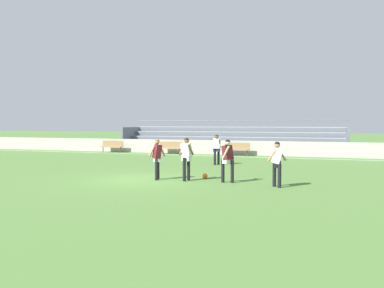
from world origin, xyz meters
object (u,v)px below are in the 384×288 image
at_px(bench_far_right, 112,145).
at_px(player_dark_pressing_high, 228,157).
at_px(player_white_wide_left, 186,155).
at_px(bench_centre_sideline, 171,147).
at_px(soccer_ball, 205,176).
at_px(player_white_overlapping, 277,160).
at_px(bleacher_stand, 230,139).
at_px(player_white_dropping_back, 217,147).
at_px(bench_near_bin, 237,148).
at_px(player_dark_trailing_run, 157,155).

distance_m(bench_far_right, player_dark_pressing_high, 17.59).
bearing_deg(player_white_wide_left, bench_far_right, 130.40).
xyz_separation_m(bench_centre_sideline, soccer_ball, (6.28, -11.75, -0.44)).
bearing_deg(player_dark_pressing_high, player_white_overlapping, -13.78).
bearing_deg(bench_far_right, player_dark_pressing_high, -45.39).
distance_m(bleacher_stand, player_white_dropping_back, 9.74).
bearing_deg(bench_near_bin, player_white_dropping_back, -87.46).
height_order(player_white_wide_left, player_white_dropping_back, player_white_wide_left).
relative_size(bench_near_bin, player_dark_trailing_run, 1.09).
xyz_separation_m(bench_far_right, soccer_ball, (11.21, -11.75, -0.44)).
height_order(bench_far_right, player_white_dropping_back, player_white_dropping_back).
height_order(bench_far_right, player_white_overlapping, player_white_overlapping).
relative_size(bench_centre_sideline, bench_far_right, 1.00).
relative_size(bleacher_stand, player_dark_pressing_high, 10.50).
xyz_separation_m(player_dark_pressing_high, soccer_ball, (-1.14, 0.77, -0.88)).
relative_size(player_dark_pressing_high, player_white_dropping_back, 1.00).
xyz_separation_m(bench_near_bin, player_white_wide_left, (0.75, -12.54, 0.48)).
height_order(bench_centre_sideline, player_dark_trailing_run, player_dark_trailing_run).
bearing_deg(player_dark_trailing_run, player_white_dropping_back, 83.33).
bearing_deg(bench_near_bin, player_white_overlapping, -71.44).
distance_m(bench_near_bin, player_dark_trailing_run, 12.69).
distance_m(bench_far_right, bench_near_bin, 9.93).
bearing_deg(bench_far_right, player_white_dropping_back, -31.79).
xyz_separation_m(bench_far_right, player_white_overlapping, (14.29, -13.00, 0.42)).
height_order(player_white_overlapping, soccer_ball, player_white_overlapping).
relative_size(player_white_wide_left, player_white_dropping_back, 1.04).
bearing_deg(player_dark_pressing_high, bench_centre_sideline, 120.66).
relative_size(bench_far_right, player_white_dropping_back, 1.08).
height_order(bench_near_bin, player_white_wide_left, player_white_wide_left).
height_order(bleacher_stand, bench_centre_sideline, bleacher_stand).
height_order(player_dark_pressing_high, player_dark_trailing_run, player_dark_pressing_high).
relative_size(bleacher_stand, bench_near_bin, 9.73).
height_order(bench_far_right, player_dark_pressing_high, player_dark_pressing_high).
xyz_separation_m(bench_centre_sideline, bench_far_right, (-4.93, 0.00, 0.00)).
bearing_deg(bench_centre_sideline, bleacher_stand, 41.72).
relative_size(player_white_overlapping, soccer_ball, 7.44).
bearing_deg(soccer_ball, bench_near_bin, 96.24).
bearing_deg(player_white_wide_left, player_dark_pressing_high, 0.67).
bearing_deg(player_dark_pressing_high, player_white_wide_left, -179.33).
height_order(bench_far_right, soccer_ball, bench_far_right).
height_order(bench_far_right, player_dark_trailing_run, player_dark_trailing_run).
bearing_deg(player_white_overlapping, player_white_dropping_back, 121.47).
distance_m(bench_far_right, player_dark_trailing_run, 15.82).
distance_m(bleacher_stand, player_white_wide_left, 15.96).
height_order(bleacher_stand, player_dark_trailing_run, bleacher_stand).
bearing_deg(soccer_ball, player_dark_pressing_high, -34.04).
bearing_deg(player_dark_trailing_run, bench_far_right, 126.75).
xyz_separation_m(bench_centre_sideline, player_white_overlapping, (9.36, -13.00, 0.42)).
relative_size(bench_centre_sideline, player_dark_pressing_high, 1.08).
distance_m(bench_near_bin, player_white_dropping_back, 6.35).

